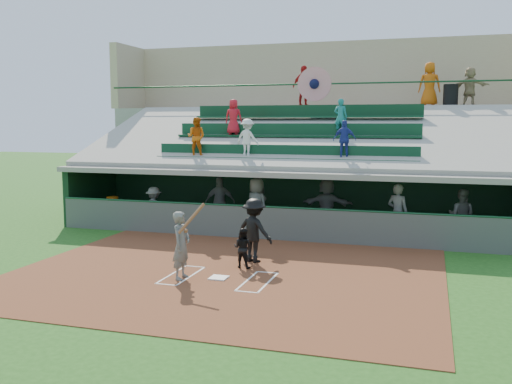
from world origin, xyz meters
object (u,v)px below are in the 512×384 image
(white_table, at_px, (114,216))
(trash_bin, at_px, (451,95))
(home_plate, at_px, (219,278))
(water_cooler, at_px, (113,202))
(batter_at_plate, at_px, (182,245))
(catcher, at_px, (243,248))

(white_table, relative_size, trash_bin, 0.79)
(home_plate, distance_m, water_cooler, 8.84)
(water_cooler, relative_size, trash_bin, 0.48)
(batter_at_plate, bearing_deg, home_plate, 18.89)
(batter_at_plate, height_order, trash_bin, trash_bin)
(batter_at_plate, relative_size, catcher, 1.80)
(white_table, xyz_separation_m, water_cooler, (-0.01, -0.03, 0.53))
(white_table, distance_m, water_cooler, 0.54)
(batter_at_plate, distance_m, trash_bin, 15.01)
(trash_bin, bearing_deg, white_table, -151.62)
(white_table, bearing_deg, batter_at_plate, -37.97)
(home_plate, height_order, trash_bin, trash_bin)
(home_plate, relative_size, trash_bin, 0.47)
(home_plate, distance_m, trash_bin, 14.66)
(white_table, relative_size, water_cooler, 1.63)
(water_cooler, bearing_deg, white_table, 71.75)
(water_cooler, xyz_separation_m, trash_bin, (12.27, 6.66, 4.17))
(home_plate, bearing_deg, trash_bin, 65.46)
(batter_at_plate, xyz_separation_m, white_table, (-5.67, 6.20, -0.53))
(catcher, distance_m, water_cooler, 8.25)
(home_plate, bearing_deg, white_table, 137.90)
(water_cooler, distance_m, trash_bin, 14.57)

